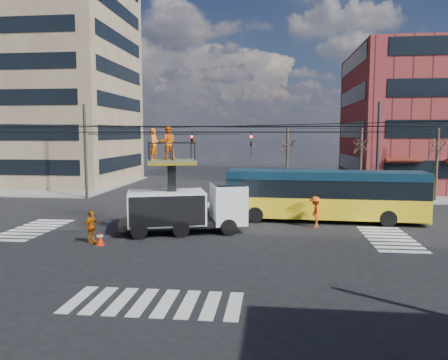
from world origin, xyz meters
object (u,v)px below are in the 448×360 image
Objects in this scene: traffic_cone at (100,238)px; worker_ground at (91,227)px; utility_truck at (186,197)px; city_bus at (324,194)px; flagger at (315,212)px.

traffic_cone is 0.89m from worker_ground.
utility_truck is 4.47× the size of worker_ground.
city_bus reaches higher than traffic_cone.
flagger is at bearing -1.12° from utility_truck.
utility_truck is 0.60× the size of city_bus.
city_bus is 17.04× the size of traffic_cone.
worker_ground is at bearing -68.67° from flagger.
utility_truck is 7.69m from flagger.
city_bus is (8.07, 4.10, -0.27)m from utility_truck.
traffic_cone is 0.44× the size of worker_ground.
flagger is (11.03, 5.40, 0.57)m from traffic_cone.
city_bus is at bearing 32.28° from traffic_cone.
utility_truck is 10.17× the size of traffic_cone.
traffic_cone is at bearing -65.67° from flagger.
utility_truck reaches higher than worker_ground.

